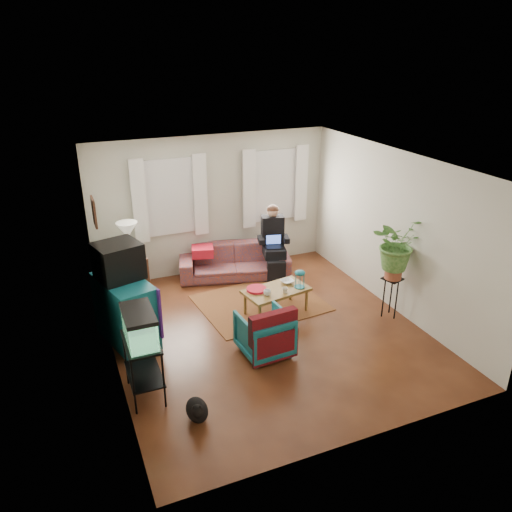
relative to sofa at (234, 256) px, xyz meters
name	(u,v)px	position (x,y,z in m)	size (l,w,h in m)	color
floor	(266,331)	(-0.25, -2.05, -0.40)	(4.50, 5.00, 0.01)	#4F2B14
ceiling	(268,164)	(-0.25, -2.05, 2.20)	(4.50, 5.00, 0.01)	white
wall_back	(212,205)	(-0.25, 0.45, 0.90)	(4.50, 0.01, 2.60)	silver
wall_front	(367,342)	(-0.25, -4.55, 0.90)	(4.50, 0.01, 2.60)	silver
wall_left	(106,280)	(-2.50, -2.05, 0.90)	(0.01, 5.00, 2.60)	silver
wall_right	(395,232)	(2.00, -2.05, 0.90)	(0.01, 5.00, 2.60)	silver
window_left	(170,197)	(-1.05, 0.43, 1.15)	(1.08, 0.04, 1.38)	white
window_right	(274,185)	(1.00, 0.43, 1.15)	(1.08, 0.04, 1.38)	white
curtains_left	(171,198)	(-1.05, 0.35, 1.15)	(1.36, 0.06, 1.50)	white
curtains_right	(276,186)	(1.00, 0.35, 1.15)	(1.36, 0.06, 1.50)	white
picture_frame	(95,212)	(-2.47, -1.20, 1.55)	(0.04, 0.32, 0.40)	#3D2616
area_rug	(260,303)	(0.01, -1.20, -0.39)	(2.00, 1.60, 0.01)	brown
sofa	(234,256)	(0.00, 0.00, 0.00)	(2.04, 0.81, 0.80)	brown
seated_person	(273,244)	(0.71, -0.19, 0.21)	(0.51, 0.63, 1.22)	black
side_table	(132,275)	(-1.90, 0.01, -0.05)	(0.48, 0.48, 0.70)	#3B2916
table_lamp	(128,241)	(-1.90, 0.01, 0.60)	(0.36, 0.36, 0.64)	white
dresser	(126,311)	(-2.24, -1.48, 0.09)	(0.55, 1.09, 0.98)	#115E67
crt_tv	(118,261)	(-2.25, -1.37, 0.85)	(0.60, 0.55, 0.53)	black
aquarium_stand	(144,368)	(-2.25, -2.84, 0.00)	(0.40, 0.71, 0.79)	black
aquarium	(139,326)	(-2.25, -2.84, 0.60)	(0.35, 0.65, 0.42)	#7FD899
black_cat	(197,408)	(-1.79, -3.52, -0.24)	(0.25, 0.39, 0.33)	black
armchair	(264,332)	(-0.51, -2.56, -0.05)	(0.67, 0.63, 0.69)	#135374
serape_throw	(274,332)	(-0.49, -2.83, 0.09)	(0.70, 0.16, 0.57)	#9E0A0A
coffee_table	(276,301)	(0.12, -1.60, -0.18)	(1.05, 0.57, 0.43)	olive
cup_a	(267,293)	(-0.09, -1.73, 0.08)	(0.12, 0.12, 0.09)	white
cup_b	(285,290)	(0.20, -1.76, 0.08)	(0.10, 0.10, 0.09)	beige
bowl	(287,281)	(0.39, -1.45, 0.06)	(0.21, 0.21, 0.05)	white
snack_tray	(257,289)	(-0.18, -1.51, 0.05)	(0.32, 0.32, 0.04)	#B21414
birdcage	(300,279)	(0.50, -1.68, 0.18)	(0.17, 0.17, 0.30)	#115B6B
plant_stand	(390,297)	(1.77, -2.39, -0.06)	(0.29, 0.29, 0.68)	black
potted_plant	(396,251)	(1.77, -2.39, 0.74)	(0.77, 0.67, 0.86)	#599947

